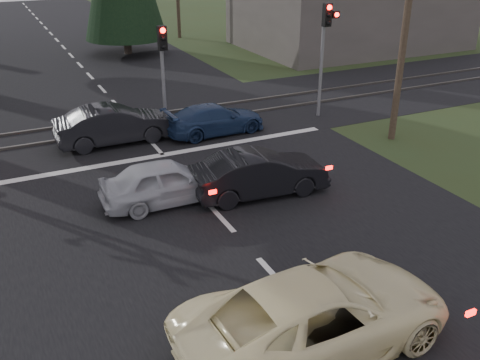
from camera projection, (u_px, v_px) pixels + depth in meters
ground at (274, 276)px, 12.41m from camera, size 120.00×120.00×0.00m
road at (148, 139)px, 20.57m from camera, size 14.00×100.00×0.01m
rail_corridor at (134, 124)px, 22.21m from camera, size 120.00×8.00×0.01m
stop_line at (163, 155)px, 19.10m from camera, size 13.00×0.35×0.00m
rail_near at (139, 129)px, 21.53m from camera, size 120.00×0.12×0.10m
rail_far at (129, 117)px, 22.84m from camera, size 120.00×0.12×0.10m
traffic_signal_right at (326, 38)px, 21.71m from camera, size 0.68×0.48×4.70m
traffic_signal_center at (163, 60)px, 20.34m from camera, size 0.32×0.48×4.10m
utility_pole_near at (407, 12)px, 18.65m from camera, size 1.80×0.26×9.00m
building_right at (349, 16)px, 36.61m from camera, size 14.00×10.00×4.00m
cream_coupe at (316, 314)px, 10.01m from camera, size 5.56×2.79×1.51m
dark_hatchback at (260, 174)px, 16.01m from camera, size 4.23×1.79×1.36m
silver_car at (166, 182)px, 15.53m from camera, size 3.86×1.61×1.31m
blue_sedan at (215, 119)px, 20.94m from camera, size 4.08×1.80×1.16m
dark_car_far at (115, 125)px, 19.93m from camera, size 4.35×1.55×1.43m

